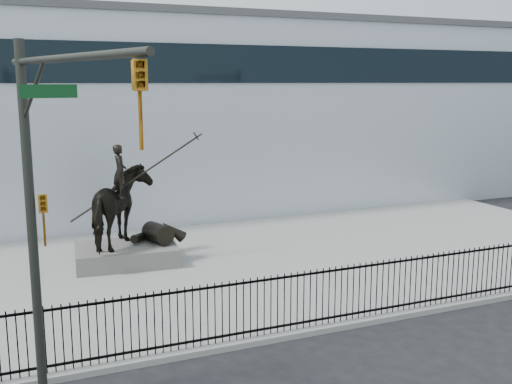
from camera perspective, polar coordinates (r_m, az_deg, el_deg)
name	(u,v)px	position (r m, az deg, el deg)	size (l,w,h in m)	color
ground	(355,348)	(14.91, 9.42, -14.48)	(120.00, 120.00, 0.00)	black
plaza	(245,264)	(20.72, -1.01, -6.89)	(30.00, 12.00, 0.15)	gray
building	(153,116)	(32.26, -9.76, 7.19)	(44.00, 14.00, 9.00)	silver
picket_fence	(330,295)	(15.55, 7.03, -9.74)	(22.10, 0.10, 1.50)	black
statue_plinth	(126,254)	(20.96, -12.24, -5.82)	(3.34, 2.30, 0.63)	#524F4B
equestrian_statue	(126,208)	(20.57, -12.24, -1.47)	(4.27, 2.85, 3.63)	black
traffic_signal_left	(48,212)	(10.98, -19.22, -1.81)	(1.52, 4.84, 7.00)	#262822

